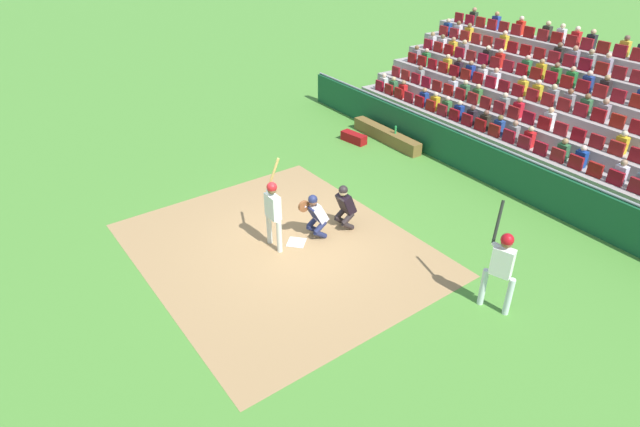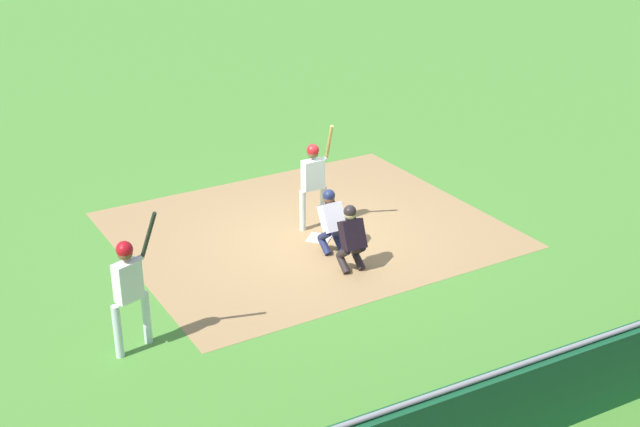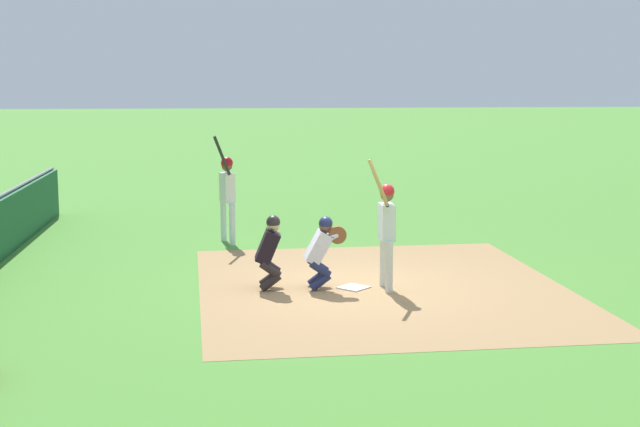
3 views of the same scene
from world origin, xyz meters
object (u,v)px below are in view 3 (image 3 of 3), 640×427
at_px(home_plate_marker, 354,287).
at_px(on_deck_batter, 227,189).
at_px(batter_at_plate, 386,224).
at_px(home_plate_umpire, 270,249).
at_px(catcher_crouching, 321,248).

bearing_deg(home_plate_marker, on_deck_batter, -153.86).
relative_size(batter_at_plate, home_plate_umpire, 1.75).
height_order(home_plate_marker, on_deck_batter, on_deck_batter).
bearing_deg(home_plate_umpire, catcher_crouching, 85.93).
distance_m(batter_at_plate, on_deck_batter, 5.31).
xyz_separation_m(home_plate_umpire, on_deck_batter, (-4.32, -0.73, 0.48)).
relative_size(catcher_crouching, on_deck_batter, 0.54).
xyz_separation_m(batter_at_plate, home_plate_umpire, (-0.25, -1.97, -0.43)).
height_order(home_plate_umpire, on_deck_batter, on_deck_batter).
height_order(batter_at_plate, on_deck_batter, on_deck_batter).
xyz_separation_m(home_plate_marker, catcher_crouching, (-0.03, -0.55, 0.69)).
height_order(catcher_crouching, on_deck_batter, on_deck_batter).
relative_size(home_plate_umpire, on_deck_batter, 0.55).
distance_m(home_plate_marker, batter_at_plate, 1.25).
bearing_deg(batter_at_plate, home_plate_marker, -106.49).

